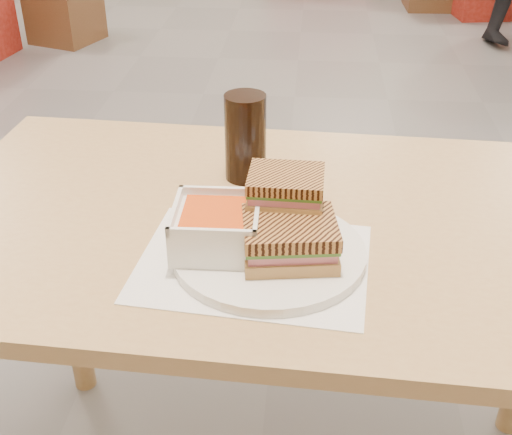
# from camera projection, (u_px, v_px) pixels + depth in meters

# --- Properties ---
(main_table) EXTENTS (1.23, 0.76, 0.75)m
(main_table) POSITION_uv_depth(u_px,v_px,m) (283.00, 273.00, 1.16)
(main_table) COLOR tan
(main_table) RESTS_ON ground
(tray_liner) EXTENTS (0.36, 0.29, 0.00)m
(tray_liner) POSITION_uv_depth(u_px,v_px,m) (253.00, 262.00, 0.99)
(tray_liner) COLOR white
(tray_liner) RESTS_ON main_table
(plate) EXTENTS (0.29, 0.29, 0.02)m
(plate) POSITION_uv_depth(u_px,v_px,m) (269.00, 252.00, 0.99)
(plate) COLOR white
(plate) RESTS_ON tray_liner
(soup_bowl) EXTENTS (0.13, 0.13, 0.07)m
(soup_bowl) POSITION_uv_depth(u_px,v_px,m) (217.00, 229.00, 0.98)
(soup_bowl) COLOR white
(soup_bowl) RESTS_ON plate
(panini_lower) EXTENTS (0.15, 0.13, 0.06)m
(panini_lower) POSITION_uv_depth(u_px,v_px,m) (290.00, 239.00, 0.96)
(panini_lower) COLOR tan
(panini_lower) RESTS_ON plate
(panini_upper) EXTENTS (0.11, 0.10, 0.05)m
(panini_upper) POSITION_uv_depth(u_px,v_px,m) (286.00, 188.00, 0.99)
(panini_upper) COLOR tan
(panini_upper) RESTS_ON panini_lower
(cola_glass) EXTENTS (0.07, 0.07, 0.16)m
(cola_glass) POSITION_uv_depth(u_px,v_px,m) (245.00, 137.00, 1.18)
(cola_glass) COLOR black
(cola_glass) RESTS_ON main_table
(bg_chair_0r) EXTENTS (0.48, 0.48, 0.43)m
(bg_chair_0r) POSITION_uv_depth(u_px,v_px,m) (64.00, 9.00, 4.41)
(bg_chair_0r) COLOR brown
(bg_chair_0r) RESTS_ON ground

